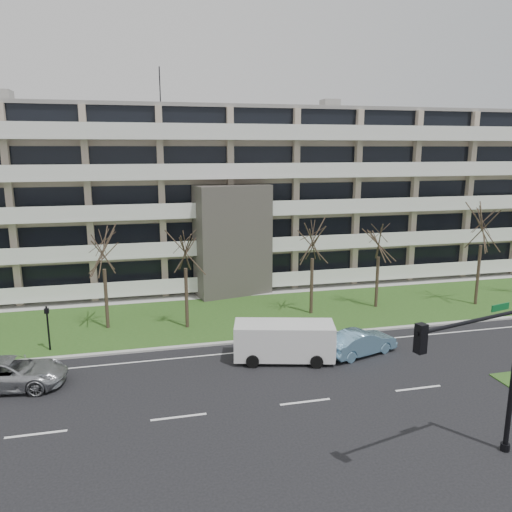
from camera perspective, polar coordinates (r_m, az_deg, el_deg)
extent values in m
plane|color=black|center=(24.91, 5.65, -16.26)|extent=(160.00, 160.00, 0.00)
cube|color=#254918|center=(36.42, -1.00, -6.73)|extent=(90.00, 10.00, 0.06)
cube|color=#B2B2AD|center=(31.84, 0.95, -9.52)|extent=(90.00, 0.35, 0.12)
cube|color=#B2B2AD|center=(41.55, -2.61, -4.31)|extent=(90.00, 2.00, 0.08)
cube|color=white|center=(30.52, 1.65, -10.63)|extent=(90.00, 0.12, 0.01)
cube|color=tan|center=(46.94, -4.30, 6.87)|extent=(60.00, 12.00, 15.00)
cube|color=gray|center=(46.85, -4.46, 16.23)|extent=(60.50, 12.50, 0.30)
cube|color=#4C4742|center=(40.51, -2.68, 1.75)|extent=(6.39, 3.69, 9.00)
cube|color=black|center=(40.85, -2.59, -1.75)|extent=(4.92, 1.19, 3.50)
cylinder|color=black|center=(46.50, -10.92, 18.37)|extent=(0.10, 0.10, 3.50)
cube|color=black|center=(41.95, -2.89, -1.24)|extent=(58.00, 0.10, 1.80)
cube|color=white|center=(41.68, -2.70, -3.45)|extent=(58.00, 1.40, 0.22)
cube|color=white|center=(40.90, -2.54, -2.88)|extent=(58.00, 0.08, 1.00)
cube|color=black|center=(41.35, -2.93, 2.81)|extent=(58.00, 0.10, 1.80)
cube|color=white|center=(40.97, -2.74, 0.59)|extent=(58.00, 1.40, 0.22)
cube|color=white|center=(40.23, -2.58, 1.24)|extent=(58.00, 0.08, 1.00)
cube|color=black|center=(40.97, -2.98, 6.95)|extent=(58.00, 0.10, 1.80)
cube|color=white|center=(40.47, -2.78, 4.75)|extent=(58.00, 1.40, 0.22)
cube|color=white|center=(39.76, -2.62, 5.49)|extent=(58.00, 0.08, 1.00)
cube|color=black|center=(40.80, -3.03, 11.15)|extent=(58.00, 0.10, 1.80)
cube|color=white|center=(40.19, -2.83, 9.00)|extent=(58.00, 1.40, 0.22)
cube|color=white|center=(39.52, -2.66, 9.81)|extent=(58.00, 0.08, 1.00)
cube|color=black|center=(40.86, -3.08, 15.36)|extent=(58.00, 0.10, 1.80)
cube|color=white|center=(40.13, -2.87, 13.28)|extent=(58.00, 1.40, 0.22)
cube|color=white|center=(39.51, -2.71, 14.16)|extent=(58.00, 0.08, 1.00)
imported|color=#ABAEB2|center=(28.64, -26.29, -11.91)|extent=(5.77, 3.21, 1.53)
imported|color=#7FB7DC|center=(30.27, 11.90, -9.62)|extent=(4.68, 2.78, 1.46)
cube|color=white|center=(28.73, 3.22, -9.58)|extent=(5.95, 3.39, 1.97)
cube|color=black|center=(28.52, 3.23, -8.51)|extent=(5.51, 3.14, 0.73)
cube|color=white|center=(29.01, 8.53, -9.81)|extent=(0.84, 2.00, 1.25)
cylinder|color=black|center=(28.08, -0.40, -11.93)|extent=(0.77, 0.43, 0.73)
cylinder|color=black|center=(29.99, -0.30, -10.31)|extent=(0.77, 0.43, 0.73)
cylinder|color=black|center=(28.23, 6.95, -11.90)|extent=(0.77, 0.43, 0.73)
cylinder|color=black|center=(30.12, 6.54, -10.29)|extent=(0.77, 0.43, 0.73)
cylinder|color=black|center=(23.59, 26.57, -18.93)|extent=(0.37, 0.37, 0.30)
cylinder|color=black|center=(19.29, 23.49, -6.85)|extent=(5.16, 1.41, 0.14)
cube|color=black|center=(17.61, 18.31, -8.94)|extent=(0.39, 0.39, 1.02)
sphere|color=red|center=(17.50, 18.38, -7.94)|extent=(0.20, 0.20, 0.20)
sphere|color=orange|center=(17.61, 18.31, -8.94)|extent=(0.20, 0.20, 0.20)
sphere|color=green|center=(17.72, 18.24, -9.92)|extent=(0.20, 0.20, 0.20)
cube|color=#0C5926|center=(20.28, 26.14, -5.27)|extent=(0.90, 0.26, 0.25)
cylinder|color=black|center=(32.28, -22.65, -7.68)|extent=(0.11, 0.11, 2.78)
cube|color=black|center=(31.94, -22.82, -5.80)|extent=(0.26, 0.21, 0.30)
sphere|color=red|center=(31.94, -22.82, -5.80)|extent=(0.13, 0.13, 0.13)
cylinder|color=#382B21|center=(34.66, -16.74, -4.75)|extent=(0.24, 0.24, 4.10)
cylinder|color=#382B21|center=(33.63, -7.95, -4.82)|extent=(0.24, 0.24, 4.13)
cylinder|color=#382B21|center=(36.36, 6.37, -3.46)|extent=(0.24, 0.24, 4.14)
cylinder|color=#382B21|center=(38.70, 13.66, -2.94)|extent=(0.24, 0.24, 3.93)
cylinder|color=#382B21|center=(41.75, 24.03, -2.02)|extent=(0.24, 0.24, 4.69)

